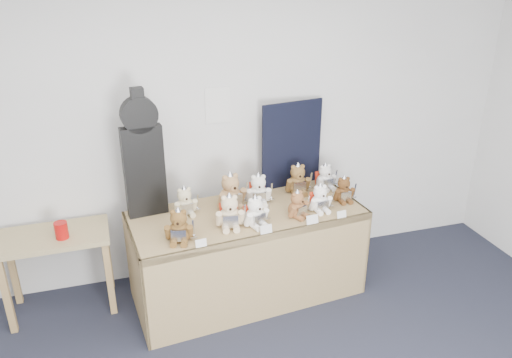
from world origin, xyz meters
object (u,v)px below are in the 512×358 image
object	(u,v)px
red_cup	(61,230)
teddy_front_far_right	(320,199)
display_table	(251,235)
teddy_front_right	(298,205)
teddy_front_centre	(255,213)
teddy_back_left	(185,202)
side_table	(56,248)
teddy_back_centre_left	(231,193)
teddy_front_far_left	(179,227)
teddy_front_left	(230,213)
teddy_front_end	(344,190)
teddy_back_end	(325,178)
guitar_case	(143,155)
teddy_back_centre_right	(258,190)
teddy_back_right	(298,180)

from	to	relation	value
red_cup	teddy_front_far_right	size ratio (longest dim) A/B	0.52
display_table	teddy_front_right	distance (m)	0.45
teddy_front_centre	teddy_back_left	distance (m)	0.58
teddy_front_centre	teddy_front_far_right	size ratio (longest dim) A/B	1.06
side_table	teddy_back_centre_left	world-z (taller)	teddy_back_centre_left
red_cup	teddy_front_far_left	world-z (taller)	teddy_front_far_left
teddy_front_left	teddy_front_end	size ratio (longest dim) A/B	1.22
red_cup	display_table	bearing A→B (deg)	-9.51
teddy_front_left	teddy_back_left	bearing A→B (deg)	141.09
teddy_front_far_right	teddy_back_end	world-z (taller)	teddy_back_end
guitar_case	red_cup	xyz separation A→B (m)	(-0.66, -0.04, -0.52)
red_cup	teddy_front_left	bearing A→B (deg)	-16.06
display_table	teddy_front_far_right	bearing A→B (deg)	-11.97
guitar_case	teddy_front_far_left	world-z (taller)	guitar_case
teddy_back_centre_right	teddy_back_right	world-z (taller)	teddy_back_right
teddy_front_end	teddy_front_centre	bearing A→B (deg)	-166.05
red_cup	teddy_back_centre_left	bearing A→B (deg)	-2.04
teddy_back_left	teddy_back_centre_left	bearing A→B (deg)	-5.68
side_table	guitar_case	distance (m)	1.02
teddy_front_far_left	teddy_front_end	size ratio (longest dim) A/B	1.15
guitar_case	teddy_back_end	distance (m)	1.59
teddy_front_right	teddy_front_end	size ratio (longest dim) A/B	1.00
teddy_front_far_right	teddy_back_left	world-z (taller)	teddy_back_left
teddy_back_centre_right	teddy_front_far_left	bearing A→B (deg)	-140.88
teddy_back_centre_left	teddy_back_end	distance (m)	0.89
teddy_front_far_left	teddy_back_end	xyz separation A→B (m)	(1.36, 0.53, -0.01)
teddy_front_centre	teddy_front_end	world-z (taller)	teddy_front_centre
red_cup	teddy_back_end	distance (m)	2.20
teddy_front_left	teddy_front_centre	bearing A→B (deg)	-2.57
side_table	teddy_front_end	distance (m)	2.35
teddy_front_end	red_cup	bearing A→B (deg)	175.81
teddy_front_right	teddy_front_left	bearing A→B (deg)	156.14
teddy_front_left	teddy_back_right	distance (m)	0.82
teddy_front_centre	teddy_front_far_right	world-z (taller)	teddy_front_centre
red_cup	teddy_front_end	distance (m)	2.25
display_table	teddy_front_far_left	xyz separation A→B (m)	(-0.59, -0.21, 0.28)
guitar_case	teddy_back_centre_right	size ratio (longest dim) A/B	3.52
teddy_front_far_left	teddy_front_centre	xyz separation A→B (m)	(0.58, 0.06, -0.01)
red_cup	teddy_back_right	xyz separation A→B (m)	(1.93, 0.07, 0.14)
guitar_case	teddy_back_left	xyz separation A→B (m)	(0.28, -0.09, -0.39)
display_table	teddy_front_centre	distance (m)	0.31
red_cup	teddy_front_far_left	size ratio (longest dim) A/B	0.47
teddy_back_centre_left	side_table	bearing A→B (deg)	162.23
side_table	teddy_back_right	distance (m)	2.03
teddy_back_centre_left	teddy_back_right	size ratio (longest dim) A/B	1.14
red_cup	teddy_front_right	size ratio (longest dim) A/B	0.54
teddy_back_centre_right	teddy_back_right	bearing A→B (deg)	22.76
display_table	side_table	xyz separation A→B (m)	(-1.49, 0.31, -0.05)
teddy_front_far_left	teddy_back_centre_left	world-z (taller)	teddy_back_centre_left
guitar_case	teddy_back_right	bearing A→B (deg)	-5.94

